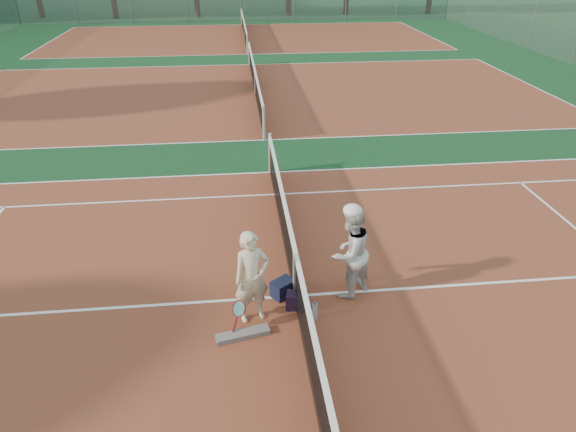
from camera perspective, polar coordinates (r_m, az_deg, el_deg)
The scene contains 17 objects.
ground at distance 9.20m, azimuth 0.71°, elevation -8.89°, with size 130.00×130.00×0.00m, color #0E3619.
court_main at distance 9.20m, azimuth 0.71°, elevation -8.88°, with size 23.77×10.97×0.01m, color brown.
court_far_a at distance 21.51m, azimuth -3.66°, elevation 13.42°, with size 23.77×10.97×0.01m, color brown.
court_far_b at distance 34.72m, azimuth -4.87°, elevation 19.18°, with size 23.77×10.97×0.01m, color brown.
net_main at distance 8.90m, azimuth 0.73°, elevation -6.28°, with size 0.10×10.98×1.02m, color black, non-canonical shape.
net_far_a at distance 21.38m, azimuth -3.70°, elevation 14.73°, with size 0.10×10.98×1.02m, color black, non-canonical shape.
net_far_b at distance 34.64m, azimuth -4.90°, elevation 20.00°, with size 0.10×10.98×1.02m, color black, non-canonical shape.
fence_back at distance 41.46m, azimuth -5.30°, elevation 22.76°, with size 32.00×0.06×3.00m, color slate, non-canonical shape.
player_a at distance 8.28m, azimuth -4.04°, elevation -6.82°, with size 0.59×0.39×1.62m, color beige.
player_b at distance 8.86m, azimuth 6.88°, elevation -4.03°, with size 0.83×0.65×1.70m, color silver.
racket_red at distance 8.41m, azimuth -5.43°, elevation -10.97°, with size 0.35×0.27×0.52m, color maroon, non-canonical shape.
racket_black_held at distance 9.44m, azimuth 7.60°, elevation -6.19°, with size 0.37×0.27×0.51m, color black, non-canonical shape.
racket_spare at distance 8.94m, azimuth 1.86°, elevation -10.06°, with size 0.60×0.27×0.03m, color black, non-canonical shape.
sports_bag_navy at distance 9.13m, azimuth -0.59°, elevation -8.03°, with size 0.39×0.27×0.31m, color black.
sports_bag_purple at distance 8.86m, azimuth 0.99°, elevation -9.41°, with size 0.36×0.24×0.29m, color black.
net_cover_canvas at distance 8.39m, azimuth -5.04°, elevation -12.97°, with size 0.86×0.20×0.09m, color #625D59.
water_bottle at distance 8.64m, azimuth 2.98°, elevation -10.54°, with size 0.09×0.09×0.30m, color #C9DEFF.
Camera 1 is at (-0.90, -7.25, 5.59)m, focal length 32.00 mm.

